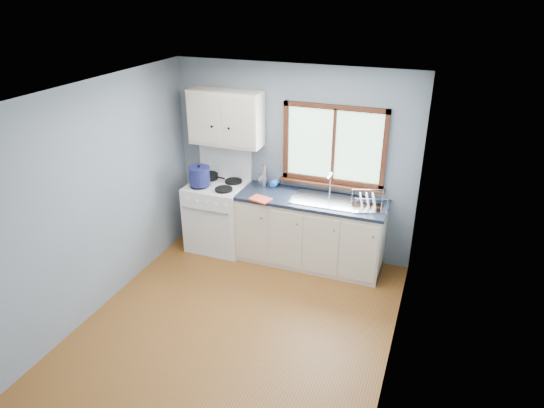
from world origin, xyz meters
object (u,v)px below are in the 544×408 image
(utensil_crock, at_px, (263,180))
(dish_rack, at_px, (368,204))
(skillet, at_px, (209,176))
(thermos, at_px, (264,176))
(stockpot, at_px, (199,176))
(gas_range, at_px, (218,214))
(sink, at_px, (325,205))
(base_cabinets, at_px, (310,234))

(utensil_crock, distance_m, dish_rack, 1.46)
(skillet, relative_size, thermos, 1.26)
(stockpot, relative_size, dish_rack, 0.72)
(stockpot, distance_m, thermos, 0.84)
(gas_range, height_order, thermos, gas_range)
(gas_range, distance_m, sink, 1.53)
(stockpot, bearing_deg, skillet, 91.29)
(gas_range, relative_size, base_cabinets, 0.74)
(thermos, bearing_deg, gas_range, -165.15)
(dish_rack, bearing_deg, utensil_crock, 151.49)
(skillet, bearing_deg, base_cabinets, 1.91)
(skillet, height_order, stockpot, stockpot)
(sink, xyz_separation_m, stockpot, (-1.65, -0.17, 0.22))
(gas_range, bearing_deg, stockpot, -138.65)
(utensil_crock, xyz_separation_m, dish_rack, (1.44, -0.24, -0.03))
(skillet, relative_size, stockpot, 1.15)
(base_cabinets, xyz_separation_m, sink, (0.18, -0.00, 0.45))
(dish_rack, bearing_deg, skillet, 157.03)
(utensil_crock, bearing_deg, skillet, -173.14)
(sink, distance_m, dish_rack, 0.54)
(stockpot, xyz_separation_m, thermos, (0.78, 0.31, -0.01))
(dish_rack, bearing_deg, base_cabinets, 157.40)
(thermos, bearing_deg, sink, -9.38)
(gas_range, relative_size, utensil_crock, 3.57)
(base_cabinets, bearing_deg, skillet, 175.97)
(utensil_crock, bearing_deg, sink, -12.12)
(thermos, xyz_separation_m, dish_rack, (1.40, -0.19, -0.10))
(skillet, xyz_separation_m, utensil_crock, (0.75, 0.09, 0.01))
(gas_range, height_order, utensil_crock, gas_range)
(gas_range, distance_m, utensil_crock, 0.80)
(thermos, bearing_deg, dish_rack, -7.59)
(skillet, relative_size, utensil_crock, 1.01)
(utensil_crock, relative_size, thermos, 1.24)
(thermos, height_order, dish_rack, thermos)
(gas_range, height_order, stockpot, gas_range)
(skillet, bearing_deg, gas_range, -29.24)
(gas_range, xyz_separation_m, base_cabinets, (1.31, 0.02, -0.08))
(stockpot, bearing_deg, base_cabinets, 6.46)
(gas_range, bearing_deg, dish_rack, -0.70)
(base_cabinets, relative_size, stockpot, 5.53)
(gas_range, relative_size, stockpot, 4.06)
(gas_range, bearing_deg, sink, 0.71)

